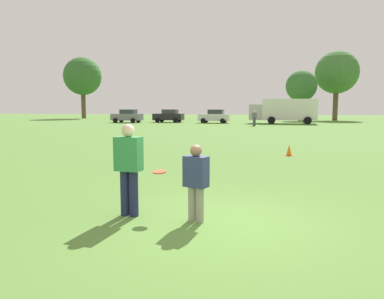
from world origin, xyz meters
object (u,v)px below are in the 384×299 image
(traffic_cone, at_px, (289,150))
(parked_car_near_left, at_px, (127,116))
(frisbee, at_px, (159,172))
(box_truck, at_px, (284,110))
(player_thrower, at_px, (129,165))
(player_defender, at_px, (196,179))
(parked_car_center, at_px, (214,116))
(parked_car_mid_left, at_px, (169,116))
(bystander_sideline_watcher, at_px, (254,117))

(traffic_cone, distance_m, parked_car_near_left, 37.26)
(frisbee, distance_m, box_truck, 42.33)
(player_thrower, bearing_deg, frisbee, 12.28)
(player_thrower, relative_size, player_defender, 1.25)
(box_truck, bearing_deg, parked_car_center, 178.16)
(player_thrower, distance_m, parked_car_mid_left, 44.50)
(frisbee, xyz_separation_m, parked_car_near_left, (-15.95, 41.56, 0.06))
(frisbee, distance_m, parked_car_mid_left, 44.51)
(player_thrower, xyz_separation_m, parked_car_center, (-3.26, 42.41, -0.09))
(traffic_cone, relative_size, parked_car_near_left, 0.11)
(bystander_sideline_watcher, bearing_deg, frisbee, -92.48)
(player_defender, height_order, parked_car_near_left, parked_car_near_left)
(parked_car_near_left, xyz_separation_m, parked_car_mid_left, (5.52, 1.71, 0.00))
(box_truck, bearing_deg, parked_car_mid_left, 175.34)
(traffic_cone, bearing_deg, parked_car_center, 102.28)
(traffic_cone, distance_m, bystander_sideline_watcher, 25.85)
(traffic_cone, bearing_deg, parked_car_mid_left, 112.17)
(player_thrower, distance_m, player_defender, 1.37)
(parked_car_near_left, relative_size, parked_car_center, 1.00)
(parked_car_mid_left, distance_m, parked_car_center, 6.67)
(player_thrower, xyz_separation_m, parked_car_mid_left, (-9.85, 43.40, -0.09))
(traffic_cone, xyz_separation_m, box_truck, (2.04, 32.34, 1.52))
(parked_car_center, bearing_deg, box_truck, -1.84)
(player_defender, distance_m, box_truck, 42.50)
(parked_car_center, height_order, bystander_sideline_watcher, parked_car_center)
(parked_car_center, relative_size, box_truck, 0.50)
(player_thrower, xyz_separation_m, parked_car_near_left, (-15.37, 41.69, -0.09))
(frisbee, xyz_separation_m, box_truck, (5.31, 41.99, 0.88))
(parked_car_near_left, distance_m, parked_car_center, 12.14)
(player_defender, xyz_separation_m, parked_car_near_left, (-16.72, 41.82, 0.12))
(traffic_cone, xyz_separation_m, bystander_sideline_watcher, (-1.74, 25.78, 0.76))
(player_thrower, distance_m, box_truck, 42.53)
(frisbee, bearing_deg, player_thrower, -167.72)
(parked_car_center, height_order, box_truck, box_truck)
(player_defender, relative_size, box_truck, 0.17)
(player_defender, distance_m, traffic_cone, 10.23)
(player_defender, relative_size, frisbee, 5.32)
(parked_car_near_left, bearing_deg, box_truck, 1.15)
(traffic_cone, bearing_deg, frisbee, -108.73)
(player_thrower, bearing_deg, parked_car_near_left, 110.24)
(traffic_cone, relative_size, parked_car_mid_left, 0.11)
(player_defender, distance_m, frisbee, 0.81)
(player_thrower, relative_size, parked_car_near_left, 0.42)
(player_thrower, height_order, box_truck, box_truck)
(frisbee, distance_m, bystander_sideline_watcher, 35.47)
(player_defender, distance_m, parked_car_near_left, 45.03)
(player_defender, relative_size, parked_car_mid_left, 0.34)
(box_truck, relative_size, bystander_sideline_watcher, 4.93)
(frisbee, bearing_deg, parked_car_center, 95.18)
(traffic_cone, height_order, parked_car_center, parked_car_center)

